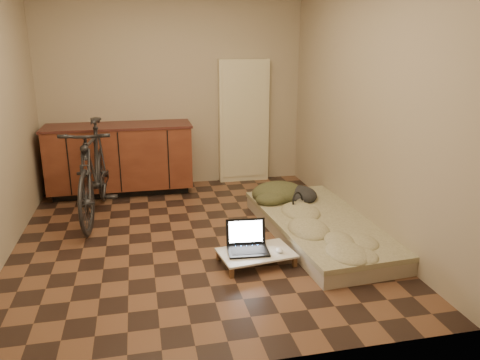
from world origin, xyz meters
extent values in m
cube|color=brown|center=(0.00, 0.00, 0.00)|extent=(3.50, 4.00, 0.00)
cube|color=tan|center=(0.00, 2.00, 1.30)|extent=(3.50, 0.00, 2.60)
cube|color=tan|center=(0.00, -2.00, 1.30)|extent=(3.50, 0.00, 2.60)
cube|color=tan|center=(1.75, 0.00, 1.30)|extent=(0.00, 4.00, 2.60)
cube|color=black|center=(-0.75, 1.74, 0.05)|extent=(1.70, 0.48, 0.10)
cube|color=#552518|center=(-0.75, 1.70, 0.49)|extent=(1.80, 0.60, 0.78)
cube|color=#461F19|center=(-0.75, 1.70, 0.90)|extent=(1.84, 0.62, 0.03)
cube|color=beige|center=(0.95, 1.94, 0.85)|extent=(0.70, 0.10, 1.70)
imported|color=black|center=(-1.01, 0.86, 0.60)|extent=(0.71, 1.90, 1.20)
cube|color=#AB9F89|center=(1.30, -0.19, 0.07)|extent=(1.13, 2.15, 0.13)
cube|color=#BAB38E|center=(1.30, -0.19, 0.16)|extent=(1.15, 2.17, 0.05)
cube|color=brown|center=(0.20, -0.89, 0.05)|extent=(0.04, 0.04, 0.09)
cube|color=brown|center=(0.15, -0.53, 0.05)|extent=(0.04, 0.04, 0.09)
cube|color=brown|center=(0.79, -0.81, 0.05)|extent=(0.04, 0.04, 0.09)
cube|color=brown|center=(0.74, -0.45, 0.05)|extent=(0.04, 0.04, 0.09)
cube|color=silver|center=(0.47, -0.67, 0.10)|extent=(0.71, 0.51, 0.02)
cube|color=black|center=(0.40, -0.66, 0.12)|extent=(0.38, 0.29, 0.02)
cube|color=black|center=(0.41, -0.50, 0.24)|extent=(0.37, 0.10, 0.23)
cube|color=white|center=(0.41, -0.50, 0.24)|extent=(0.31, 0.08, 0.19)
ellipsoid|color=white|center=(0.67, -0.72, 0.13)|extent=(0.06, 0.10, 0.03)
camera|label=1|loc=(-0.50, -4.39, 1.93)|focal=35.00mm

